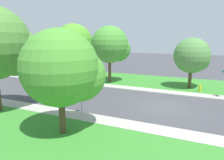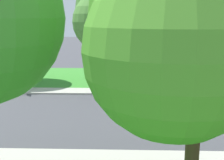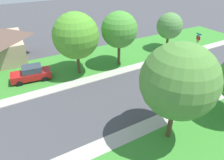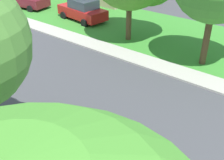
# 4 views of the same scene
# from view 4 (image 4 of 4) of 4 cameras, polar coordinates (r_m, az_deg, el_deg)

# --- Properties ---
(sidewalk_east) EXTENTS (1.40, 56.00, 0.10)m
(sidewalk_east) POSITION_cam_4_polar(r_m,az_deg,el_deg) (16.82, 2.89, 5.23)
(sidewalk_east) COLOR #ADA89E
(sidewalk_east) RESTS_ON ground
(lawn_east) EXTENTS (8.00, 56.00, 0.08)m
(lawn_east) POSITION_cam_4_polar(r_m,az_deg,el_deg) (20.54, 10.71, 9.50)
(lawn_east) COLOR #38842D
(lawn_east) RESTS_ON ground
(car_red_driveway_right) EXTENTS (2.43, 4.49, 1.76)m
(car_red_driveway_right) POSITION_cam_4_polar(r_m,az_deg,el_deg) (22.87, -6.12, 14.20)
(car_red_driveway_right) COLOR red
(car_red_driveway_right) RESTS_ON ground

